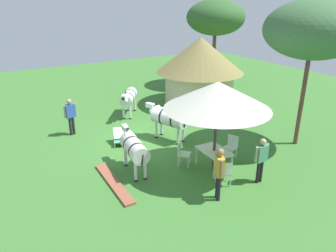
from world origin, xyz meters
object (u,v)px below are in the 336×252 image
object	(u,v)px
guest_beside_umbrella	(219,169)
acacia_tree_behind_hut	(216,18)
patio_chair_near_hut	(231,145)
zebra_by_umbrella	(134,148)
zebra_nearest_camera	(129,98)
acacia_tree_left_background	(313,30)
patio_dining_table	(214,152)
patio_chair_west_end	(224,172)
patio_chair_east_end	(182,152)
standing_watcher	(70,114)
thatched_hut	(200,68)
zebra_toward_hut	(168,118)
shade_umbrella	(217,95)
guest_behind_table	(261,157)
striped_lounge_chair	(120,138)

from	to	relation	value
guest_beside_umbrella	acacia_tree_behind_hut	size ratio (longest dim) A/B	0.30
patio_chair_near_hut	zebra_by_umbrella	size ratio (longest dim) A/B	0.40
zebra_nearest_camera	acacia_tree_left_background	size ratio (longest dim) A/B	0.35
patio_dining_table	patio_chair_west_end	world-z (taller)	patio_chair_west_end
patio_chair_east_end	standing_watcher	bearing A→B (deg)	-106.15
standing_watcher	zebra_nearest_camera	bearing A→B (deg)	-177.18
patio_dining_table	zebra_by_umbrella	xyz separation A→B (m)	(-1.27, -2.53, 0.28)
patio_chair_west_end	acacia_tree_behind_hut	distance (m)	13.71
patio_dining_table	guest_beside_umbrella	bearing A→B (deg)	-34.05
thatched_hut	standing_watcher	size ratio (longest dim) A/B	2.91
zebra_toward_hut	shade_umbrella	bearing A→B (deg)	-111.88
patio_chair_east_end	standing_watcher	xyz separation A→B (m)	(-4.89, -2.71, 0.48)
acacia_tree_left_background	guest_behind_table	bearing A→B (deg)	-68.12
thatched_hut	zebra_nearest_camera	world-z (taller)	thatched_hut
patio_dining_table	acacia_tree_behind_hut	world-z (taller)	acacia_tree_behind_hut
patio_chair_west_end	thatched_hut	bearing A→B (deg)	80.88
patio_chair_east_end	standing_watcher	world-z (taller)	standing_watcher
patio_chair_east_end	patio_chair_west_end	distance (m)	1.95
striped_lounge_chair	acacia_tree_behind_hut	world-z (taller)	acacia_tree_behind_hut
zebra_by_umbrella	standing_watcher	bearing A→B (deg)	110.01
patio_chair_east_end	acacia_tree_behind_hut	world-z (taller)	acacia_tree_behind_hut
patio_chair_east_end	guest_beside_umbrella	world-z (taller)	guest_beside_umbrella
shade_umbrella	guest_beside_umbrella	world-z (taller)	shade_umbrella
shade_umbrella	guest_beside_umbrella	size ratio (longest dim) A/B	2.12
thatched_hut	striped_lounge_chair	bearing A→B (deg)	-65.01
guest_behind_table	patio_chair_near_hut	bearing A→B (deg)	76.77
patio_dining_table	patio_chair_east_end	world-z (taller)	patio_chair_east_end
zebra_nearest_camera	zebra_by_umbrella	size ratio (longest dim) A/B	0.90
guest_beside_umbrella	guest_behind_table	distance (m)	1.80
guest_behind_table	standing_watcher	world-z (taller)	standing_watcher
acacia_tree_left_background	acacia_tree_behind_hut	xyz separation A→B (m)	(-9.56, 2.99, -0.15)
zebra_toward_hut	guest_beside_umbrella	bearing A→B (deg)	-125.21
guest_beside_umbrella	striped_lounge_chair	size ratio (longest dim) A/B	1.82
guest_beside_umbrella	guest_behind_table	xyz separation A→B (m)	(-0.06, 1.80, -0.08)
patio_chair_east_end	zebra_toward_hut	xyz separation A→B (m)	(-2.24, 0.75, 0.48)
shade_umbrella	guest_behind_table	distance (m)	2.46
acacia_tree_left_background	acacia_tree_behind_hut	size ratio (longest dim) A/B	1.02
patio_chair_west_end	zebra_by_umbrella	bearing A→B (deg)	152.95
patio_chair_near_hut	thatched_hut	bearing A→B (deg)	-42.42
patio_chair_west_end	patio_dining_table	bearing A→B (deg)	90.00
patio_dining_table	striped_lounge_chair	world-z (taller)	patio_dining_table
patio_chair_near_hut	acacia_tree_left_background	world-z (taller)	acacia_tree_left_background
shade_umbrella	zebra_toward_hut	distance (m)	3.53
zebra_by_umbrella	zebra_nearest_camera	bearing A→B (deg)	74.89
thatched_hut	zebra_nearest_camera	xyz separation A→B (m)	(-0.27, -4.26, -1.15)
guest_behind_table	shade_umbrella	bearing A→B (deg)	114.44
patio_dining_table	patio_chair_west_end	bearing A→B (deg)	-21.02
patio_chair_west_end	zebra_by_umbrella	world-z (taller)	zebra_by_umbrella
zebra_nearest_camera	acacia_tree_behind_hut	world-z (taller)	acacia_tree_behind_hut
patio_chair_near_hut	zebra_by_umbrella	world-z (taller)	zebra_by_umbrella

